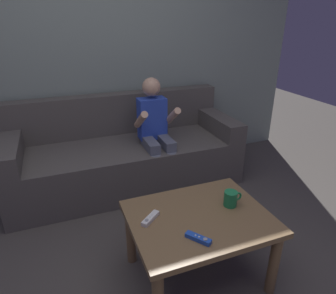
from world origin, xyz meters
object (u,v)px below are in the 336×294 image
person_seated_on_couch (155,129)px  coffee_mug (231,199)px  couch (125,155)px  game_remote_blue_near_edge (199,239)px  game_remote_white_center (150,218)px  coffee_table (199,226)px

person_seated_on_couch → coffee_mug: (0.10, -1.10, -0.08)m
couch → person_seated_on_couch: (0.25, -0.18, 0.29)m
couch → game_remote_blue_near_edge: 1.51m
game_remote_white_center → coffee_table: bearing=-13.0°
coffee_table → coffee_mug: bearing=7.0°
couch → person_seated_on_couch: size_ratio=2.05×
couch → coffee_mug: size_ratio=17.76×
couch → coffee_table: 1.32m
coffee_table → game_remote_white_center: game_remote_white_center is taller
game_remote_white_center → game_remote_blue_near_edge: bearing=-54.3°
coffee_table → game_remote_blue_near_edge: 0.23m
game_remote_blue_near_edge → person_seated_on_couch: bearing=80.4°
couch → coffee_mug: (0.35, -1.28, 0.21)m
coffee_table → game_remote_blue_near_edge: (-0.10, -0.18, 0.09)m
couch → game_remote_blue_near_edge: (0.03, -1.50, 0.17)m
person_seated_on_couch → game_remote_blue_near_edge: (-0.22, -1.32, -0.12)m
coffee_table → game_remote_blue_near_edge: game_remote_blue_near_edge is taller
person_seated_on_couch → coffee_table: (-0.12, -1.13, -0.20)m
game_remote_blue_near_edge → game_remote_white_center: 0.31m
game_remote_blue_near_edge → coffee_mug: size_ratio=1.14×
couch → person_seated_on_couch: bearing=-35.5°
couch → game_remote_white_center: couch is taller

